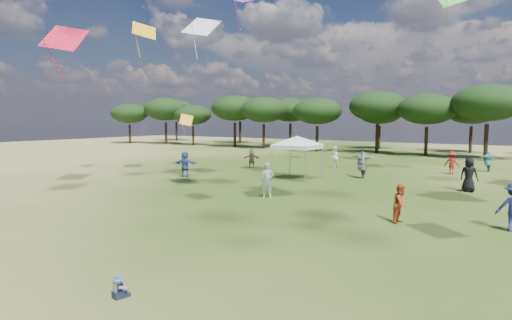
{
  "coord_description": "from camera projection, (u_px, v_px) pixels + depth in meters",
  "views": [
    {
      "loc": [
        7.85,
        -4.49,
        4.1
      ],
      "look_at": [
        0.84,
        6.0,
        2.87
      ],
      "focal_mm": 30.0,
      "sensor_mm": 36.0,
      "label": 1
    }
  ],
  "objects": [
    {
      "name": "toddler",
      "position": [
        119.0,
        288.0,
        9.78
      ],
      "size": [
        0.38,
        0.41,
        0.52
      ],
      "rotation": [
        0.0,
        0.0,
        -0.19
      ],
      "color": "black",
      "rests_on": "ground"
    },
    {
      "name": "tent_left",
      "position": [
        297.0,
        138.0,
        28.68
      ],
      "size": [
        5.41,
        5.41,
        3.23
      ],
      "rotation": [
        0.0,
        0.0,
        -0.0
      ],
      "color": "gray",
      "rests_on": "ground"
    },
    {
      "name": "festival_crowd",
      "position": [
        389.0,
        169.0,
        27.31
      ],
      "size": [
        29.93,
        21.76,
        1.93
      ],
      "color": "#525458",
      "rests_on": "ground"
    },
    {
      "name": "tree_line",
      "position": [
        482.0,
        106.0,
        45.85
      ],
      "size": [
        108.78,
        17.63,
        7.77
      ],
      "color": "black",
      "rests_on": "ground"
    }
  ]
}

